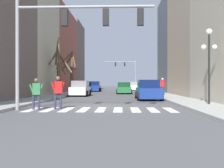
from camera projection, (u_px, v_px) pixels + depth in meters
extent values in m
plane|color=#4C4C4F|center=(103.00, 107.00, 15.05)|extent=(240.00, 240.00, 0.00)
cube|color=#9E9E99|center=(4.00, 106.00, 15.24)|extent=(2.47, 90.00, 0.15)
cube|color=#9E9E99|center=(204.00, 106.00, 14.86)|extent=(2.47, 90.00, 0.15)
cube|color=#BCB299|center=(24.00, 40.00, 29.82)|extent=(6.00, 9.04, 12.67)
cube|color=#934C3D|center=(51.00, 52.00, 41.45)|extent=(6.00, 14.23, 12.77)
cube|color=#66564C|center=(67.00, 57.00, 53.40)|extent=(6.00, 9.68, 13.54)
cube|color=tan|center=(205.00, 37.00, 27.83)|extent=(6.00, 10.91, 12.62)
cube|color=#515B66|center=(183.00, 46.00, 37.73)|extent=(6.00, 8.91, 13.62)
cube|color=white|center=(33.00, 109.00, 13.78)|extent=(0.45, 2.60, 0.01)
cube|color=white|center=(50.00, 109.00, 13.75)|extent=(0.45, 2.60, 0.01)
cube|color=white|center=(67.00, 109.00, 13.72)|extent=(0.45, 2.60, 0.01)
cube|color=white|center=(84.00, 110.00, 13.69)|extent=(0.45, 2.60, 0.01)
cube|color=white|center=(101.00, 110.00, 13.66)|extent=(0.45, 2.60, 0.01)
cube|color=white|center=(118.00, 110.00, 13.63)|extent=(0.45, 2.60, 0.01)
cube|color=white|center=(135.00, 110.00, 13.60)|extent=(0.45, 2.60, 0.01)
cube|color=white|center=(153.00, 110.00, 13.57)|extent=(0.45, 2.60, 0.01)
cube|color=white|center=(170.00, 110.00, 13.54)|extent=(0.45, 2.60, 0.01)
cylinder|color=gray|center=(17.00, 55.00, 13.40)|extent=(0.18, 0.18, 5.67)
cylinder|color=gray|center=(85.00, 7.00, 13.28)|extent=(7.00, 0.14, 0.14)
cube|color=black|center=(65.00, 18.00, 13.32)|extent=(0.32, 0.28, 0.84)
cube|color=black|center=(106.00, 17.00, 13.25)|extent=(0.32, 0.28, 0.84)
cube|color=black|center=(140.00, 17.00, 13.19)|extent=(0.32, 0.28, 0.84)
cylinder|color=gray|center=(135.00, 75.00, 57.41)|extent=(0.18, 0.18, 6.55)
cylinder|color=gray|center=(120.00, 62.00, 57.52)|extent=(6.72, 0.14, 0.14)
cube|color=black|center=(125.00, 64.00, 57.49)|extent=(0.32, 0.28, 0.84)
cube|color=black|center=(116.00, 64.00, 57.56)|extent=(0.32, 0.28, 0.84)
cylinder|color=black|center=(209.00, 69.00, 15.50)|extent=(0.12, 0.12, 4.11)
sphere|color=white|center=(209.00, 32.00, 15.50)|extent=(0.36, 0.36, 0.36)
sphere|color=white|center=(204.00, 47.00, 15.51)|extent=(0.31, 0.31, 0.31)
sphere|color=white|center=(215.00, 47.00, 15.49)|extent=(0.31, 0.31, 0.31)
cube|color=white|center=(133.00, 88.00, 49.81)|extent=(1.72, 4.49, 0.84)
cube|color=gray|center=(133.00, 84.00, 49.81)|extent=(1.59, 2.33, 0.69)
cylinder|color=black|center=(128.00, 89.00, 51.23)|extent=(0.22, 0.64, 0.64)
cylinder|color=black|center=(137.00, 89.00, 51.17)|extent=(0.22, 0.64, 0.64)
cylinder|color=black|center=(129.00, 89.00, 48.45)|extent=(0.22, 0.64, 0.64)
cylinder|color=black|center=(138.00, 89.00, 48.39)|extent=(0.22, 0.64, 0.64)
cube|color=silver|center=(80.00, 91.00, 28.65)|extent=(1.75, 4.44, 0.82)
cube|color=slate|center=(80.00, 84.00, 28.65)|extent=(1.61, 2.31, 0.67)
cylinder|color=black|center=(74.00, 93.00, 30.05)|extent=(0.22, 0.64, 0.64)
cylinder|color=black|center=(90.00, 93.00, 29.99)|extent=(0.22, 0.64, 0.64)
cylinder|color=black|center=(70.00, 94.00, 27.30)|extent=(0.22, 0.64, 0.64)
cylinder|color=black|center=(87.00, 94.00, 27.24)|extent=(0.22, 0.64, 0.64)
cube|color=#236B38|center=(124.00, 90.00, 34.97)|extent=(1.78, 4.33, 0.75)
cube|color=#133A1E|center=(124.00, 85.00, 34.97)|extent=(1.64, 2.25, 0.61)
cylinder|color=black|center=(117.00, 91.00, 36.34)|extent=(0.22, 0.64, 0.64)
cylinder|color=black|center=(130.00, 91.00, 36.28)|extent=(0.22, 0.64, 0.64)
cylinder|color=black|center=(117.00, 92.00, 33.66)|extent=(0.22, 0.64, 0.64)
cylinder|color=black|center=(131.00, 92.00, 33.60)|extent=(0.22, 0.64, 0.64)
cube|color=navy|center=(95.00, 88.00, 44.41)|extent=(1.76, 4.50, 0.85)
cube|color=#0E1C46|center=(95.00, 83.00, 44.41)|extent=(1.62, 2.34, 0.70)
cylinder|color=black|center=(90.00, 89.00, 45.84)|extent=(0.22, 0.64, 0.64)
cylinder|color=black|center=(101.00, 89.00, 45.78)|extent=(0.22, 0.64, 0.64)
cylinder|color=black|center=(88.00, 90.00, 43.05)|extent=(0.22, 0.64, 0.64)
cylinder|color=black|center=(99.00, 90.00, 42.99)|extent=(0.22, 0.64, 0.64)
cube|color=navy|center=(148.00, 93.00, 22.18)|extent=(1.80, 4.83, 0.82)
cube|color=#0E1C46|center=(148.00, 84.00, 22.18)|extent=(1.66, 2.51, 0.67)
cylinder|color=black|center=(136.00, 95.00, 23.71)|extent=(0.22, 0.64, 0.64)
cylinder|color=black|center=(157.00, 95.00, 23.65)|extent=(0.22, 0.64, 0.64)
cylinder|color=black|center=(138.00, 97.00, 20.71)|extent=(0.22, 0.64, 0.64)
cylinder|color=black|center=(162.00, 97.00, 20.65)|extent=(0.22, 0.64, 0.64)
cylinder|color=#282D47|center=(164.00, 91.00, 28.41)|extent=(0.13, 0.13, 0.86)
cylinder|color=#282D47|center=(161.00, 91.00, 28.59)|extent=(0.13, 0.13, 0.86)
cube|color=red|center=(163.00, 84.00, 28.49)|extent=(0.48, 0.43, 0.68)
sphere|color=beige|center=(163.00, 79.00, 28.49)|extent=(0.24, 0.24, 0.24)
cylinder|color=red|center=(165.00, 84.00, 28.35)|extent=(0.30, 0.24, 0.66)
cylinder|color=red|center=(160.00, 84.00, 28.63)|extent=(0.30, 0.24, 0.66)
cylinder|color=#282D47|center=(39.00, 102.00, 13.67)|extent=(0.12, 0.12, 0.78)
cylinder|color=#282D47|center=(33.00, 102.00, 13.60)|extent=(0.12, 0.12, 0.78)
cube|color=#337542|center=(36.00, 89.00, 13.64)|extent=(0.43, 0.32, 0.61)
sphere|color=brown|center=(36.00, 80.00, 13.63)|extent=(0.22, 0.22, 0.22)
cylinder|color=#337542|center=(41.00, 90.00, 13.69)|extent=(0.28, 0.16, 0.59)
cylinder|color=#337542|center=(32.00, 90.00, 13.58)|extent=(0.28, 0.16, 0.59)
cylinder|color=#282D47|center=(55.00, 101.00, 14.02)|extent=(0.12, 0.12, 0.83)
cylinder|color=#282D47|center=(61.00, 101.00, 14.16)|extent=(0.12, 0.12, 0.83)
cube|color=red|center=(58.00, 87.00, 14.09)|extent=(0.47, 0.40, 0.66)
sphere|color=brown|center=(58.00, 78.00, 14.09)|extent=(0.23, 0.23, 0.23)
cylinder|color=red|center=(54.00, 88.00, 13.98)|extent=(0.29, 0.22, 0.64)
cylinder|color=red|center=(62.00, 88.00, 14.20)|extent=(0.29, 0.22, 0.64)
cylinder|color=brown|center=(72.00, 80.00, 33.73)|extent=(0.40, 0.40, 3.31)
cylinder|color=brown|center=(72.00, 59.00, 32.76)|extent=(0.50, 2.05, 2.26)
cylinder|color=brown|center=(63.00, 61.00, 33.17)|extent=(2.06, 1.45, 2.52)
cylinder|color=brown|center=(67.00, 63.00, 33.77)|extent=(1.50, 0.25, 2.06)
cylinder|color=brown|center=(74.00, 61.00, 34.38)|extent=(0.44, 1.50, 2.23)
cylinder|color=brown|center=(74.00, 59.00, 32.99)|extent=(0.87, 1.64, 2.41)
cylinder|color=brown|center=(59.00, 79.00, 28.15)|extent=(0.39, 0.39, 3.39)
cylinder|color=brown|center=(59.00, 55.00, 27.55)|extent=(0.50, 1.37, 2.60)
cylinder|color=brown|center=(54.00, 57.00, 27.43)|extent=(0.77, 1.61, 2.02)
cylinder|color=brown|center=(57.00, 51.00, 28.85)|extent=(0.87, 1.60, 3.05)
cylinder|color=brown|center=(59.00, 83.00, 29.65)|extent=(0.32, 0.32, 2.60)
cylinder|color=brown|center=(65.00, 64.00, 29.28)|extent=(1.80, 0.87, 2.15)
cylinder|color=brown|center=(65.00, 63.00, 29.10)|extent=(1.86, 1.25, 2.45)
cylinder|color=brown|center=(50.00, 63.00, 29.18)|extent=(1.76, 1.17, 2.45)
cylinder|color=brown|center=(64.00, 63.00, 29.92)|extent=(1.20, 0.75, 2.44)
cylinder|color=brown|center=(62.00, 68.00, 30.22)|extent=(0.65, 1.29, 1.52)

